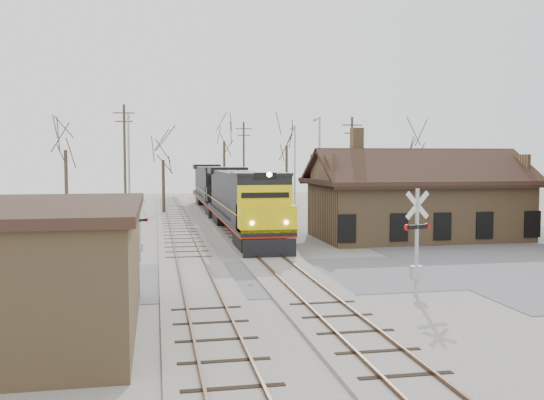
# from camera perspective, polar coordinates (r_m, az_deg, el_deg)

# --- Properties ---
(ground) EXTENTS (140.00, 140.00, 0.00)m
(ground) POSITION_cam_1_polar(r_m,az_deg,el_deg) (29.64, 1.60, -7.20)
(ground) COLOR #A39E93
(ground) RESTS_ON ground
(road) EXTENTS (60.00, 9.00, 0.03)m
(road) POSITION_cam_1_polar(r_m,az_deg,el_deg) (29.63, 1.60, -7.17)
(road) COLOR #59595E
(road) RESTS_ON ground
(track_main) EXTENTS (3.40, 90.00, 0.24)m
(track_main) POSITION_cam_1_polar(r_m,az_deg,el_deg) (44.20, -2.62, -3.40)
(track_main) COLOR #A39E93
(track_main) RESTS_ON ground
(track_siding) EXTENTS (3.40, 90.00, 0.24)m
(track_siding) POSITION_cam_1_polar(r_m,az_deg,el_deg) (43.79, -8.47, -3.51)
(track_siding) COLOR #A39E93
(track_siding) RESTS_ON ground
(depot) EXTENTS (15.20, 9.31, 7.90)m
(depot) POSITION_cam_1_polar(r_m,az_deg,el_deg) (44.46, 13.43, -0.43)
(depot) COLOR olive
(depot) RESTS_ON ground
(locomotive_lead) EXTENTS (3.30, 22.09, 4.91)m
(locomotive_lead) POSITION_cam_1_polar(r_m,az_deg,el_deg) (44.36, -2.71, -0.11)
(locomotive_lead) COLOR black
(locomotive_lead) RESTS_ON ground
(locomotive_trailing) EXTENTS (3.30, 22.09, 4.65)m
(locomotive_trailing) POSITION_cam_1_polar(r_m,az_deg,el_deg) (66.54, -5.46, 1.25)
(locomotive_trailing) COLOR black
(locomotive_trailing) RESTS_ON ground
(crossbuck_near) EXTENTS (1.26, 0.39, 4.48)m
(crossbuck_near) POSITION_cam_1_polar(r_m,az_deg,el_deg) (25.80, 13.46, -4.32)
(crossbuck_near) COLOR #A5A8AD
(crossbuck_near) RESTS_ON ground
(crossbuck_far) EXTENTS (0.96, 0.45, 3.54)m
(crossbuck_far) POSITION_cam_1_polar(r_m,az_deg,el_deg) (34.37, -12.36, -2.88)
(crossbuck_far) COLOR #A5A8AD
(crossbuck_far) RESTS_ON ground
(streetlight_a) EXTENTS (0.25, 2.04, 9.22)m
(streetlight_a) POSITION_cam_1_polar(r_m,az_deg,el_deg) (49.35, -13.31, 3.19)
(streetlight_a) COLOR #A5A8AD
(streetlight_a) RESTS_ON ground
(streetlight_b) EXTENTS (0.25, 2.04, 9.21)m
(streetlight_b) POSITION_cam_1_polar(r_m,az_deg,el_deg) (51.94, 4.44, 3.31)
(streetlight_b) COLOR #A5A8AD
(streetlight_b) RESTS_ON ground
(streetlight_c) EXTENTS (0.25, 2.04, 9.05)m
(streetlight_c) POSITION_cam_1_polar(r_m,az_deg,el_deg) (63.95, 2.14, 3.38)
(streetlight_c) COLOR #A5A8AD
(streetlight_c) RESTS_ON ground
(utility_pole_a) EXTENTS (2.00, 0.24, 10.78)m
(utility_pole_a) POSITION_cam_1_polar(r_m,az_deg,el_deg) (59.17, -13.69, 3.76)
(utility_pole_a) COLOR #382D23
(utility_pole_a) RESTS_ON ground
(utility_pole_b) EXTENTS (2.00, 0.24, 10.09)m
(utility_pole_b) POSITION_cam_1_polar(r_m,az_deg,el_deg) (74.36, -2.67, 3.62)
(utility_pole_b) COLOR #382D23
(utility_pole_b) RESTS_ON ground
(utility_pole_c) EXTENTS (2.00, 0.24, 9.74)m
(utility_pole_c) POSITION_cam_1_polar(r_m,az_deg,el_deg) (59.99, 7.51, 3.34)
(utility_pole_c) COLOR #382D23
(utility_pole_c) RESTS_ON ground
(tree_a) EXTENTS (4.31, 4.31, 10.56)m
(tree_a) POSITION_cam_1_polar(r_m,az_deg,el_deg) (58.65, -18.89, 5.51)
(tree_a) COLOR #382D23
(tree_a) RESTS_ON ground
(tree_b) EXTENTS (3.70, 3.70, 9.05)m
(tree_b) POSITION_cam_1_polar(r_m,az_deg,el_deg) (63.58, -10.22, 4.55)
(tree_b) COLOR #382D23
(tree_b) RESTS_ON ground
(tree_c) EXTENTS (5.26, 5.26, 12.89)m
(tree_c) POSITION_cam_1_polar(r_m,az_deg,el_deg) (79.74, -4.53, 6.45)
(tree_c) COLOR #382D23
(tree_c) RESTS_ON ground
(tree_d) EXTENTS (4.81, 4.81, 11.78)m
(tree_d) POSITION_cam_1_polar(r_m,az_deg,el_deg) (72.21, 1.39, 6.09)
(tree_d) COLOR #382D23
(tree_d) RESTS_ON ground
(tree_e) EXTENTS (4.07, 4.07, 9.98)m
(tree_e) POSITION_cam_1_polar(r_m,az_deg,el_deg) (70.05, 13.24, 4.99)
(tree_e) COLOR #382D23
(tree_e) RESTS_ON ground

